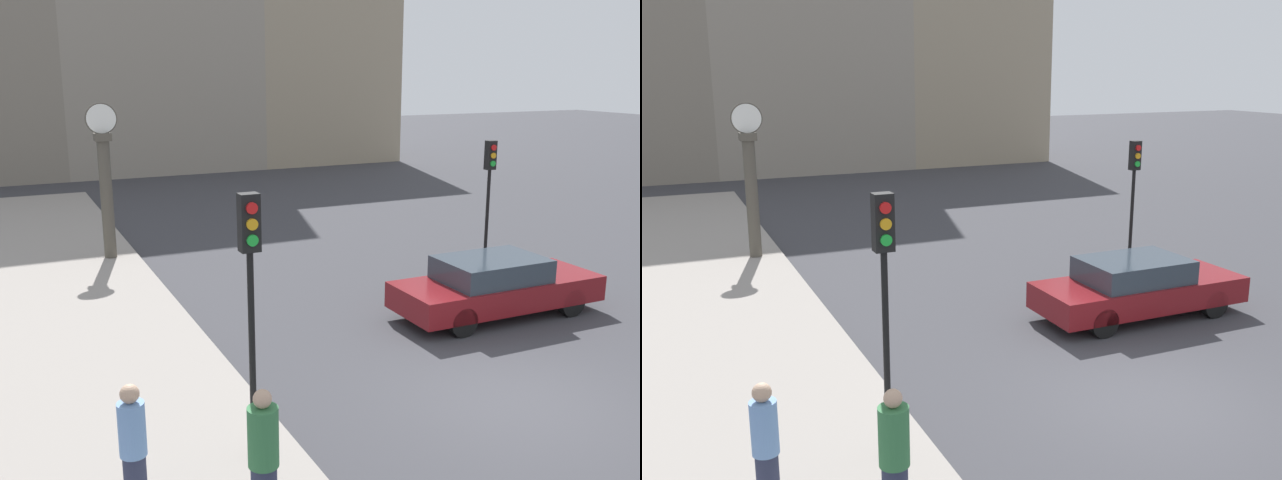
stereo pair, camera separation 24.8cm
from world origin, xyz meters
The scene contains 9 objects.
ground_plane centered at (0.00, 0.00, 0.00)m, with size 120.00×120.00×0.00m, color #38383D.
sidewalk_corner centered at (-5.82, 10.57, 0.06)m, with size 3.91×25.14×0.12m, color gray.
building_row centered at (-0.45, 29.40, 7.75)m, with size 28.16×5.00×17.72m.
sedan_car centered at (2.33, 3.54, 0.67)m, with size 4.68×1.73×1.33m.
traffic_light_near centered at (-4.54, 0.05, 2.76)m, with size 0.26×0.24×3.69m.
traffic_light_far centered at (4.47, 6.63, 2.50)m, with size 0.26×0.24×3.47m.
street_clock centered at (-4.61, 11.72, 2.19)m, with size 0.85×0.44×4.29m.
pedestrian_blue_stripe centered at (-6.25, -0.48, 0.95)m, with size 0.33×0.33×1.64m.
pedestrian_green_hoodie centered at (-4.95, -1.43, 0.98)m, with size 0.36×0.36×1.72m.
Camera 1 is at (-7.47, -8.37, 5.38)m, focal length 40.00 mm.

